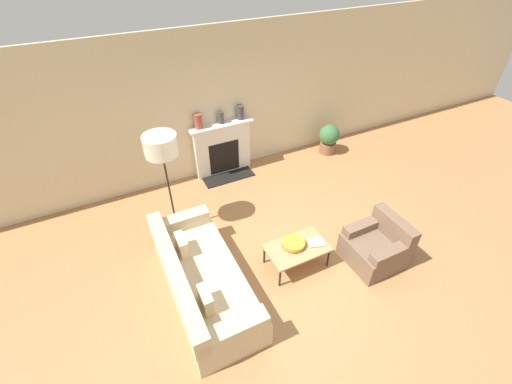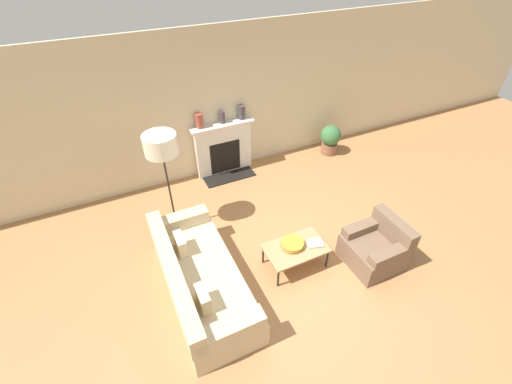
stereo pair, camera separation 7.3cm
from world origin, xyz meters
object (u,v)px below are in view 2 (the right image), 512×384
at_px(floor_lamp, 161,149).
at_px(coffee_table, 296,249).
at_px(armchair_near, 376,248).
at_px(fireplace, 223,149).
at_px(mantel_vase_center_left, 222,117).
at_px(mantel_vase_left, 199,121).
at_px(potted_plant, 330,139).
at_px(bowl, 292,244).
at_px(mantel_vase_center_right, 242,112).
at_px(book, 315,243).
at_px(couch, 199,279).

bearing_deg(floor_lamp, coffee_table, -48.68).
relative_size(armchair_near, floor_lamp, 0.43).
xyz_separation_m(fireplace, mantel_vase_center_left, (0.02, 0.01, 0.70)).
bearing_deg(mantel_vase_left, floor_lamp, -127.55).
distance_m(coffee_table, potted_plant, 3.48).
xyz_separation_m(armchair_near, bowl, (-1.20, 0.52, 0.14)).
relative_size(mantel_vase_center_right, potted_plant, 0.41).
bearing_deg(mantel_vase_left, potted_plant, -7.41).
xyz_separation_m(coffee_table, floor_lamp, (-1.44, 1.64, 1.23)).
distance_m(book, potted_plant, 3.32).
xyz_separation_m(fireplace, potted_plant, (2.44, -0.36, -0.18)).
distance_m(book, mantel_vase_left, 3.18).
height_order(coffee_table, bowl, bowl).
xyz_separation_m(fireplace, book, (0.35, -2.94, -0.15)).
distance_m(couch, floor_lamp, 1.98).
distance_m(bowl, mantel_vase_center_left, 2.96).
xyz_separation_m(book, mantel_vase_center_right, (0.09, 2.95, 0.87)).
bearing_deg(couch, bowl, -93.49).
bearing_deg(armchair_near, potted_plant, 157.46).
bearing_deg(floor_lamp, potted_plant, 12.86).
distance_m(armchair_near, mantel_vase_left, 3.87).
height_order(book, mantel_vase_left, mantel_vase_left).
bearing_deg(bowl, armchair_near, -23.22).
relative_size(couch, mantel_vase_center_right, 8.12).
distance_m(armchair_near, bowl, 1.31).
bearing_deg(mantel_vase_center_left, couch, -118.02).
bearing_deg(floor_lamp, mantel_vase_center_left, 41.37).
bearing_deg(armchair_near, book, -115.24).
xyz_separation_m(mantel_vase_center_right, potted_plant, (2.01, -0.37, -0.89)).
distance_m(bowl, floor_lamp, 2.42).
xyz_separation_m(mantel_vase_left, potted_plant, (2.88, -0.37, -0.89)).
bearing_deg(mantel_vase_center_right, armchair_near, -77.06).
xyz_separation_m(floor_lamp, mantel_vase_left, (0.96, 1.25, -0.32)).
relative_size(book, mantel_vase_center_right, 1.01).
relative_size(couch, mantel_vase_center_left, 9.42).
xyz_separation_m(mantel_vase_center_left, potted_plant, (2.42, -0.37, -0.87)).
height_order(armchair_near, potted_plant, armchair_near).
xyz_separation_m(book, mantel_vase_center_left, (-0.33, 2.95, 0.85)).
distance_m(couch, mantel_vase_left, 3.09).
height_order(fireplace, book, fireplace).
relative_size(fireplace, floor_lamp, 0.71).
distance_m(fireplace, bowl, 2.83).
xyz_separation_m(book, potted_plant, (2.10, 2.58, -0.02)).
bearing_deg(bowl, potted_plant, 45.33).
height_order(couch, floor_lamp, floor_lamp).
bearing_deg(bowl, mantel_vase_center_right, 81.41).
bearing_deg(floor_lamp, bowl, -48.38).
height_order(bowl, mantel_vase_center_left, mantel_vase_center_left).
bearing_deg(book, armchair_near, -8.42).
distance_m(fireplace, mantel_vase_left, 0.84).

